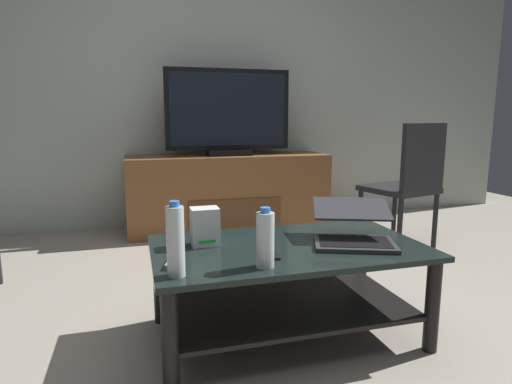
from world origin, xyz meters
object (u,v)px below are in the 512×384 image
Objects in this scene: laptop at (353,229)px; cell_phone at (269,254)px; coffee_table at (287,273)px; water_bottle_near at (175,241)px; router_box at (205,227)px; television at (228,114)px; media_cabinet at (229,192)px; dining_chair at (408,181)px; water_bottle_far at (265,239)px; tv_remote at (175,261)px.

laptop reaches higher than cell_phone.
water_bottle_near reaches higher than coffee_table.
cell_phone reaches higher than coffee_table.
water_bottle_near is (-0.50, -0.24, 0.26)m from coffee_table.
cell_phone is at bearing -137.79° from coffee_table.
router_box is (-0.34, 0.10, 0.21)m from coffee_table.
television reaches higher than cell_phone.
water_bottle_near is at bearing -153.27° from cell_phone.
media_cabinet is 10.48× the size of router_box.
water_bottle_near is (-0.66, -2.14, -0.45)m from television.
dining_chair is 1.88m from water_bottle_far.
router_box is at bearing 65.27° from water_bottle_near.
router_box is 1.17× the size of cell_phone.
water_bottle_far is 0.36m from tv_remote.
coffee_table is 4.35× the size of water_bottle_near.
laptop is 0.82m from water_bottle_near.
tv_remote is at bearing -174.76° from laptop.
media_cabinet is 1.49m from dining_chair.
laptop is 1.79× the size of water_bottle_near.
cell_phone is at bearing -169.64° from laptop.
television is (0.00, -0.02, 0.67)m from media_cabinet.
television is at bearing 74.35° from router_box.
tv_remote is at bearing 157.79° from water_bottle_far.
dining_chair reaches higher than laptop.
coffee_table is 1.10× the size of television.
coffee_table is 8.29× the size of cell_phone.
tv_remote reaches higher than coffee_table.
television is at bearing 72.84° from water_bottle_near.
water_bottle_near reaches higher than media_cabinet.
water_bottle_far is (0.32, 0.00, -0.02)m from water_bottle_near.
media_cabinet reaches higher than router_box.
cell_phone is (-0.12, -0.11, 0.13)m from coffee_table.
coffee_table is 0.67× the size of media_cabinet.
media_cabinet is at bearing 74.53° from router_box.
cell_phone is at bearing 14.49° from tv_remote.
media_cabinet is 10.77× the size of tv_remote.
coffee_table is 2.04m from television.
router_box is at bearing -105.65° from television.
television reaches higher than tv_remote.
water_bottle_far reaches higher than cell_phone.
dining_chair reaches higher than water_bottle_far.
television reaches higher than media_cabinet.
router_box is (-0.51, -1.82, 0.18)m from media_cabinet.
cell_phone is 0.88× the size of tv_remote.
router_box is at bearing 68.77° from tv_remote.
laptop is 2.98× the size of tv_remote.
water_bottle_near is (-0.16, -0.34, 0.04)m from router_box.
tv_remote is (-0.66, -2.03, 0.11)m from media_cabinet.
laptop is 0.51m from water_bottle_far.
water_bottle_near reaches higher than water_bottle_far.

